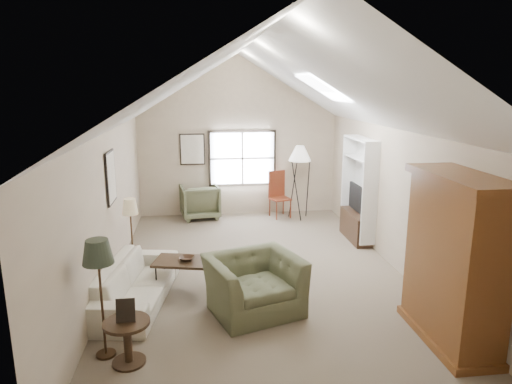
{
  "coord_description": "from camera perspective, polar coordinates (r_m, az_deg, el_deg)",
  "views": [
    {
      "loc": [
        -0.99,
        -7.44,
        3.25
      ],
      "look_at": [
        0.0,
        0.4,
        1.4
      ],
      "focal_mm": 32.0,
      "sensor_mm": 36.0,
      "label": 1
    }
  ],
  "objects": [
    {
      "name": "room_shell",
      "position": [
        7.51,
        0.39,
        12.85
      ],
      "size": [
        5.01,
        8.01,
        4.0
      ],
      "color": "#756553",
      "rests_on": "ground"
    },
    {
      "name": "window",
      "position": [
        11.6,
        -1.72,
        4.24
      ],
      "size": [
        1.72,
        0.08,
        1.42
      ],
      "primitive_type": "cube",
      "color": "black",
      "rests_on": "room_shell"
    },
    {
      "name": "skylight",
      "position": [
        8.65,
        8.36,
        12.84
      ],
      "size": [
        0.8,
        1.2,
        0.52
      ],
      "primitive_type": null,
      "color": "white",
      "rests_on": "room_shell"
    },
    {
      "name": "wall_art",
      "position": [
        9.55,
        -12.48,
        3.69
      ],
      "size": [
        1.97,
        3.71,
        0.88
      ],
      "color": "black",
      "rests_on": "room_shell"
    },
    {
      "name": "armoire",
      "position": [
        6.33,
        23.62,
        -7.83
      ],
      "size": [
        0.6,
        1.5,
        2.2
      ],
      "primitive_type": "cube",
      "color": "brown",
      "rests_on": "ground"
    },
    {
      "name": "tv_alcove",
      "position": [
        9.86,
        12.72,
        0.55
      ],
      "size": [
        0.32,
        1.3,
        2.1
      ],
      "primitive_type": "cube",
      "color": "white",
      "rests_on": "ground"
    },
    {
      "name": "media_console",
      "position": [
        10.07,
        12.37,
        -4.18
      ],
      "size": [
        0.34,
        1.18,
        0.6
      ],
      "primitive_type": "cube",
      "color": "#382316",
      "rests_on": "ground"
    },
    {
      "name": "tv_panel",
      "position": [
        9.91,
        12.54,
        -0.75
      ],
      "size": [
        0.05,
        0.9,
        0.55
      ],
      "primitive_type": "cube",
      "color": "black",
      "rests_on": "media_console"
    },
    {
      "name": "sofa",
      "position": [
        7.31,
        -14.74,
        -10.92
      ],
      "size": [
        1.19,
        2.31,
        0.64
      ],
      "primitive_type": "imported",
      "rotation": [
        0.0,
        0.0,
        1.41
      ],
      "color": "silver",
      "rests_on": "ground"
    },
    {
      "name": "armchair_near",
      "position": [
        6.79,
        -0.24,
        -11.5
      ],
      "size": [
        1.56,
        1.46,
        0.83
      ],
      "primitive_type": "imported",
      "rotation": [
        0.0,
        0.0,
        0.32
      ],
      "color": "#595B40",
      "rests_on": "ground"
    },
    {
      "name": "armchair_far",
      "position": [
        11.5,
        -7.06,
        -1.15
      ],
      "size": [
        1.05,
        1.07,
        0.85
      ],
      "primitive_type": "imported",
      "rotation": [
        0.0,
        0.0,
        3.3
      ],
      "color": "#525A3F",
      "rests_on": "ground"
    },
    {
      "name": "coffee_table",
      "position": [
        7.54,
        -8.55,
        -10.3
      ],
      "size": [
        1.14,
        0.8,
        0.53
      ],
      "primitive_type": "cube",
      "rotation": [
        0.0,
        0.0,
        -0.23
      ],
      "color": "#352415",
      "rests_on": "ground"
    },
    {
      "name": "bowl",
      "position": [
        7.43,
        -8.63,
        -8.22
      ],
      "size": [
        0.3,
        0.3,
        0.06
      ],
      "primitive_type": "imported",
      "rotation": [
        0.0,
        0.0,
        -0.23
      ],
      "color": "#392A17",
      "rests_on": "coffee_table"
    },
    {
      "name": "side_table",
      "position": [
        5.9,
        -15.73,
        -17.63
      ],
      "size": [
        0.63,
        0.63,
        0.55
      ],
      "primitive_type": "cylinder",
      "rotation": [
        0.0,
        0.0,
        -0.16
      ],
      "color": "#352215",
      "rests_on": "ground"
    },
    {
      "name": "side_chair",
      "position": [
        11.45,
        3.05,
        -0.33
      ],
      "size": [
        0.56,
        0.56,
        1.16
      ],
      "primitive_type": "cube",
      "rotation": [
        0.0,
        0.0,
        0.3
      ],
      "color": "maroon",
      "rests_on": "ground"
    },
    {
      "name": "tripod_lamp",
      "position": [
        11.3,
        5.43,
        1.27
      ],
      "size": [
        0.71,
        0.71,
        1.87
      ],
      "primitive_type": null,
      "rotation": [
        0.0,
        0.0,
        0.39
      ],
      "color": "white",
      "rests_on": "ground"
    },
    {
      "name": "dark_lamp",
      "position": [
        5.9,
        -18.76,
        -12.45
      ],
      "size": [
        0.42,
        0.42,
        1.53
      ],
      "primitive_type": null,
      "rotation": [
        0.0,
        0.0,
        -0.16
      ],
      "color": "black",
      "rests_on": "ground"
    },
    {
      "name": "tan_lamp",
      "position": [
        8.31,
        -15.26,
        -5.25
      ],
      "size": [
        0.32,
        0.32,
        1.38
      ],
      "primitive_type": null,
      "rotation": [
        0.0,
        0.0,
        -0.16
      ],
      "color": "tan",
      "rests_on": "ground"
    }
  ]
}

